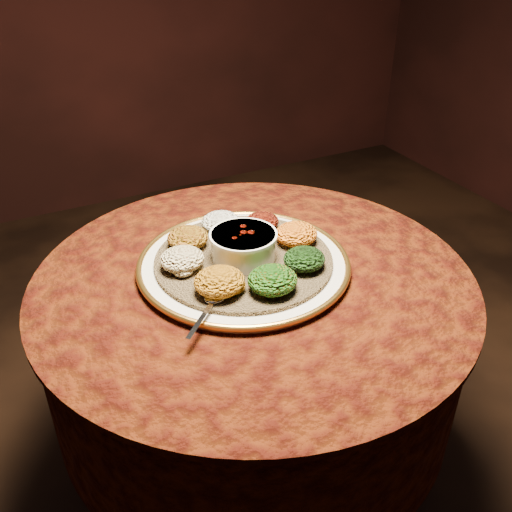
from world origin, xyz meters
name	(u,v)px	position (x,y,z in m)	size (l,w,h in m)	color
table	(253,339)	(0.00, 0.00, 0.55)	(0.96, 0.96, 0.73)	black
platter	(244,264)	(-0.01, 0.04, 0.75)	(0.55, 0.55, 0.02)	beige
injera	(244,260)	(-0.01, 0.04, 0.76)	(0.39, 0.39, 0.01)	olive
stew_bowl	(243,244)	(-0.01, 0.04, 0.80)	(0.15, 0.15, 0.06)	white
spoon	(213,301)	(-0.13, -0.09, 0.77)	(0.12, 0.11, 0.01)	silver
portion_ayib	(221,222)	(0.00, 0.17, 0.78)	(0.09, 0.09, 0.04)	white
portion_kitfo	(262,222)	(0.09, 0.13, 0.78)	(0.08, 0.08, 0.04)	black
portion_tikil	(296,234)	(0.13, 0.04, 0.79)	(0.10, 0.09, 0.05)	#B7760F
portion_gomen	(304,259)	(0.09, -0.06, 0.78)	(0.09, 0.09, 0.04)	black
portion_mixveg	(273,280)	(-0.01, -0.10, 0.79)	(0.10, 0.10, 0.05)	#933F09
portion_kik	(219,282)	(-0.10, -0.06, 0.79)	(0.10, 0.10, 0.05)	#A35E0E
portion_timatim	(182,259)	(-0.14, 0.06, 0.78)	(0.09, 0.09, 0.05)	maroon
portion_shiro	(188,238)	(-0.10, 0.14, 0.78)	(0.09, 0.09, 0.04)	#845B0F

